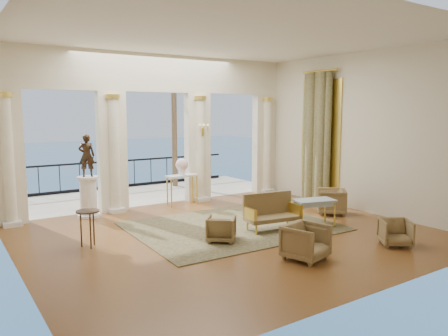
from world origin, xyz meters
TOP-DOWN VIEW (x-y plane):
  - floor at (0.00, 0.00)m, footprint 9.00×9.00m
  - room_walls at (0.00, -1.12)m, footprint 9.00×9.00m
  - arcade at (-0.00, 3.82)m, footprint 9.00×0.56m
  - terrace at (0.00, 5.80)m, footprint 10.00×3.60m
  - balustrade at (0.00, 7.40)m, footprint 9.00×0.06m
  - palm_tree at (2.00, 6.60)m, footprint 2.00×2.00m
  - curtain at (4.28, 1.50)m, footprint 0.33×1.40m
  - window_frame at (4.47, 1.50)m, footprint 0.04×1.60m
  - wall_sconce at (1.40, 3.51)m, footprint 0.30×0.11m
  - rug at (0.44, 0.53)m, footprint 4.91×3.88m
  - armchair_a at (0.26, -2.23)m, footprint 0.90×0.86m
  - armchair_b at (2.48, -2.66)m, footprint 0.83×0.82m
  - armchair_c at (3.50, 0.10)m, footprint 1.03×1.03m
  - armchair_d at (-0.45, -0.33)m, footprint 0.83×0.82m
  - settee at (1.09, -0.17)m, footprint 1.40×0.76m
  - game_table at (2.16, -0.57)m, footprint 1.10×0.79m
  - pedestal at (-2.22, 3.50)m, footprint 0.61×0.61m
  - statue at (-2.22, 3.50)m, footprint 0.48×0.41m
  - console_table at (0.60, 3.43)m, footprint 1.01×0.48m
  - urn at (0.60, 3.43)m, footprint 0.38×0.38m
  - side_table at (-3.00, 0.89)m, footprint 0.48×0.48m

SIDE VIEW (x-z plane):
  - terrace at x=0.00m, z-range -0.10..0.00m
  - floor at x=0.00m, z-range 0.00..0.00m
  - rug at x=0.44m, z-range 0.00..0.02m
  - armchair_d at x=-0.45m, z-range 0.00..0.62m
  - armchair_b at x=2.48m, z-range 0.00..0.62m
  - armchair_a at x=0.26m, z-range 0.00..0.76m
  - armchair_c at x=3.50m, z-range 0.00..0.78m
  - balustrade at x=0.00m, z-range -0.11..0.92m
  - settee at x=1.09m, z-range 0.00..0.88m
  - pedestal at x=-2.22m, z-range -0.02..1.09m
  - game_table at x=2.16m, z-range 0.27..0.95m
  - side_table at x=-3.00m, z-range 0.28..1.07m
  - console_table at x=0.60m, z-range 0.31..1.24m
  - urn at x=0.60m, z-range 0.97..1.47m
  - statue at x=-2.22m, z-range 1.11..2.24m
  - curtain at x=4.28m, z-range -0.03..4.06m
  - window_frame at x=4.47m, z-range 0.40..3.80m
  - wall_sconce at x=1.40m, z-range 2.06..2.40m
  - arcade at x=0.00m, z-range 0.33..4.83m
  - room_walls at x=0.00m, z-range -1.62..7.38m
  - palm_tree at x=2.00m, z-range 1.84..6.34m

